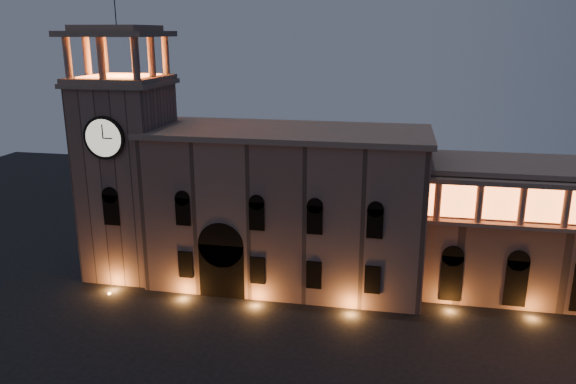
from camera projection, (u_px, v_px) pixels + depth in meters
The scene contains 2 objects.
government_building at pixel (287, 207), 62.94m from camera, with size 30.80×12.80×17.60m.
clock_tower at pixel (128, 169), 64.43m from camera, with size 9.80×9.80×32.40m.
Camera 1 is at (9.66, -36.96, 27.68)m, focal length 35.00 mm.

